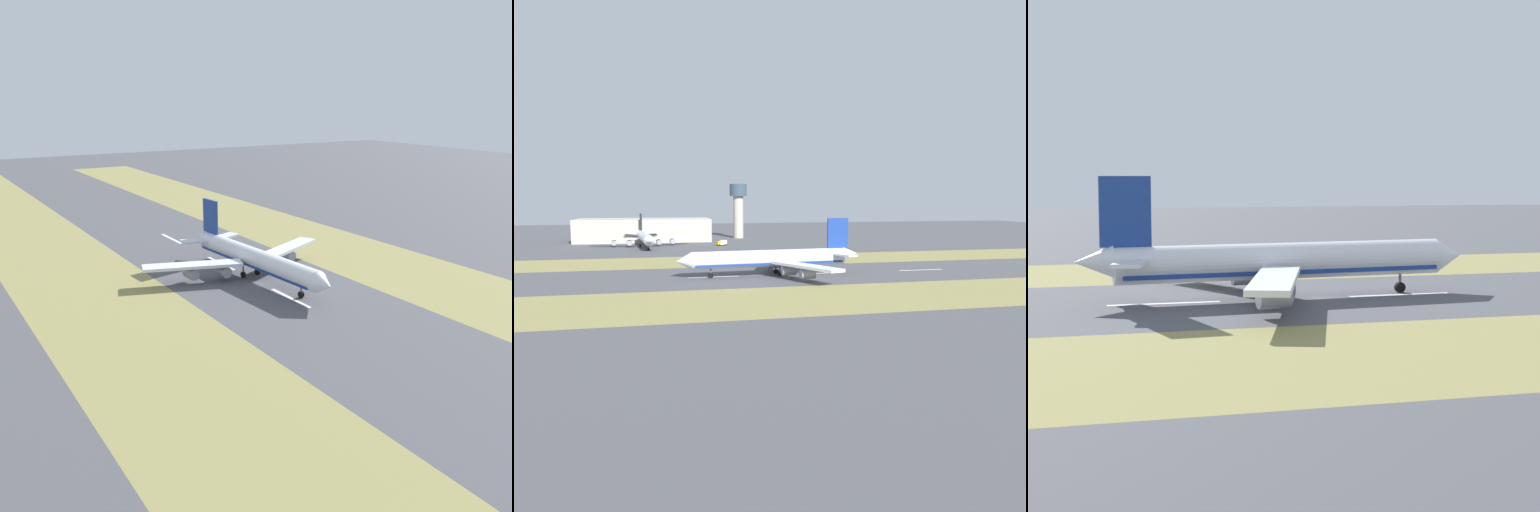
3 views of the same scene
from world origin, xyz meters
TOP-DOWN VIEW (x-y plane):
  - ground_plane at (0.00, 0.00)m, footprint 800.00×800.00m
  - grass_median_west at (-45.00, 0.00)m, footprint 40.00×600.00m
  - grass_median_east at (45.00, 0.00)m, footprint 40.00×600.00m
  - centreline_dash_near at (0.00, -65.56)m, footprint 1.20×18.00m
  - centreline_dash_mid at (0.00, -25.56)m, footprint 1.20×18.00m
  - centreline_dash_far at (0.00, 14.44)m, footprint 1.20×18.00m
  - airplane_main_jet at (-1.10, -7.46)m, footprint 63.99×67.22m

SIDE VIEW (x-z plane):
  - ground_plane at x=0.00m, z-range 0.00..0.00m
  - grass_median_west at x=-45.00m, z-range 0.00..0.01m
  - grass_median_east at x=45.00m, z-range 0.00..0.01m
  - centreline_dash_near at x=0.00m, z-range 0.00..0.01m
  - centreline_dash_mid at x=0.00m, z-range 0.00..0.01m
  - centreline_dash_far at x=0.00m, z-range 0.00..0.01m
  - airplane_main_jet at x=-1.10m, z-range -4.08..16.12m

